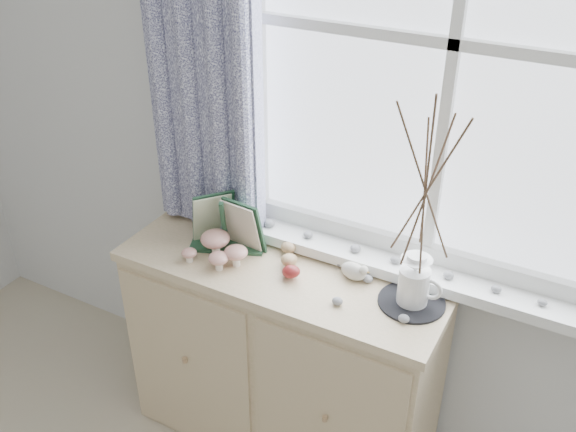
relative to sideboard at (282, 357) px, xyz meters
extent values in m
cube|color=silver|center=(0.15, 0.25, 0.87)|extent=(4.00, 0.04, 2.60)
cube|color=white|center=(0.45, 0.25, 1.22)|extent=(1.30, 0.01, 1.40)
cube|color=white|center=(0.45, 0.17, 0.45)|extent=(1.45, 0.16, 0.04)
cube|color=#0C0A3A|center=(-0.37, 0.12, 1.25)|extent=(0.44, 0.06, 1.61)
cube|color=beige|center=(0.00, 0.01, -0.02)|extent=(1.17, 0.43, 0.81)
cube|color=beige|center=(0.00, 0.01, 0.41)|extent=(1.20, 0.45, 0.03)
cube|color=beige|center=(-0.29, -0.22, -0.02)|extent=(0.55, 0.01, 0.75)
cube|color=beige|center=(0.29, -0.22, -0.02)|extent=(0.55, 0.01, 0.75)
cylinder|color=white|center=(-0.25, -0.05, 0.46)|extent=(0.03, 0.03, 0.07)
ellipsoid|color=#A41E05|center=(-0.25, -0.05, 0.49)|extent=(0.11, 0.11, 0.06)
cylinder|color=white|center=(-0.19, -0.12, 0.45)|extent=(0.03, 0.03, 0.05)
ellipsoid|color=#A41E05|center=(-0.19, -0.12, 0.47)|extent=(0.07, 0.07, 0.04)
cylinder|color=white|center=(-0.31, -0.13, 0.44)|extent=(0.03, 0.03, 0.04)
ellipsoid|color=#A41E05|center=(-0.31, -0.13, 0.46)|extent=(0.06, 0.06, 0.03)
cylinder|color=white|center=(-0.15, -0.07, 0.45)|extent=(0.03, 0.03, 0.05)
ellipsoid|color=#A41E05|center=(-0.15, -0.07, 0.48)|extent=(0.08, 0.08, 0.05)
ellipsoid|color=tan|center=(0.02, 0.02, 0.45)|extent=(0.06, 0.04, 0.07)
ellipsoid|color=tan|center=(-0.02, 0.09, 0.45)|extent=(0.06, 0.04, 0.07)
ellipsoid|color=maroon|center=(0.06, -0.04, 0.45)|extent=(0.06, 0.04, 0.07)
cylinder|color=black|center=(0.47, 0.03, 0.43)|extent=(0.22, 0.22, 0.01)
cylinder|color=white|center=(0.47, 0.03, 0.49)|extent=(0.10, 0.10, 0.12)
cone|color=white|center=(0.47, 0.03, 0.58)|extent=(0.10, 0.10, 0.05)
cylinder|color=white|center=(0.47, 0.03, 0.60)|extent=(0.06, 0.06, 0.03)
torus|color=white|center=(0.53, 0.03, 0.50)|extent=(0.08, 0.01, 0.08)
ellipsoid|color=#98999B|center=(0.26, -0.09, 0.44)|extent=(0.04, 0.03, 0.03)
ellipsoid|color=#98999B|center=(0.30, 0.07, 0.44)|extent=(0.04, 0.03, 0.03)
ellipsoid|color=#98999B|center=(0.48, -0.07, 0.44)|extent=(0.04, 0.03, 0.03)
ellipsoid|color=#98999B|center=(0.18, 0.11, 0.44)|extent=(0.04, 0.03, 0.03)
camera|label=1|loc=(0.91, -1.62, 1.74)|focal=40.00mm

